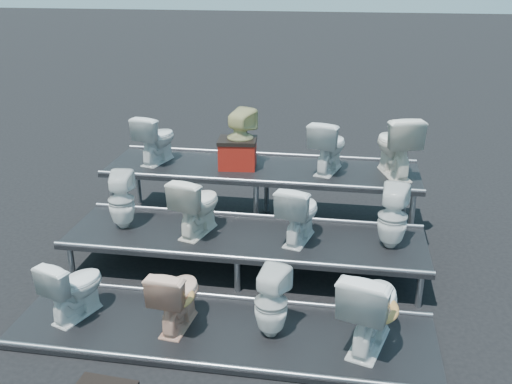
% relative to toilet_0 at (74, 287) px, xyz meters
% --- Properties ---
extents(ground, '(80.00, 80.00, 0.00)m').
position_rel_toilet_0_xyz_m(ground, '(1.52, 1.30, -0.40)').
color(ground, black).
rests_on(ground, ground).
extents(tier_front, '(4.20, 1.20, 0.06)m').
position_rel_toilet_0_xyz_m(tier_front, '(1.52, 0.00, -0.37)').
color(tier_front, black).
rests_on(tier_front, ground).
extents(tier_mid, '(4.20, 1.20, 0.46)m').
position_rel_toilet_0_xyz_m(tier_mid, '(1.52, 1.30, -0.17)').
color(tier_mid, black).
rests_on(tier_mid, ground).
extents(tier_back, '(4.20, 1.20, 0.86)m').
position_rel_toilet_0_xyz_m(tier_back, '(1.52, 2.60, 0.03)').
color(tier_back, black).
rests_on(tier_back, ground).
extents(toilet_0, '(0.58, 0.75, 0.67)m').
position_rel_toilet_0_xyz_m(toilet_0, '(0.00, 0.00, 0.00)').
color(toilet_0, white).
rests_on(toilet_0, tier_front).
extents(toilet_1, '(0.45, 0.71, 0.69)m').
position_rel_toilet_0_xyz_m(toilet_1, '(1.08, 0.00, 0.01)').
color(toilet_1, '#E3AB8F').
rests_on(toilet_1, tier_front).
extents(toilet_2, '(0.41, 0.41, 0.72)m').
position_rel_toilet_0_xyz_m(toilet_2, '(2.02, 0.00, 0.02)').
color(toilet_2, white).
rests_on(toilet_2, tier_front).
extents(toilet_3, '(0.69, 0.93, 0.84)m').
position_rel_toilet_0_xyz_m(toilet_3, '(2.95, 0.00, 0.09)').
color(toilet_3, white).
rests_on(toilet_3, tier_front).
extents(toilet_4, '(0.35, 0.36, 0.70)m').
position_rel_toilet_0_xyz_m(toilet_4, '(0.02, 1.30, 0.41)').
color(toilet_4, white).
rests_on(toilet_4, tier_mid).
extents(toilet_5, '(0.58, 0.79, 0.72)m').
position_rel_toilet_0_xyz_m(toilet_5, '(0.95, 1.30, 0.42)').
color(toilet_5, white).
rests_on(toilet_5, tier_mid).
extents(toilet_6, '(0.54, 0.75, 0.70)m').
position_rel_toilet_0_xyz_m(toilet_6, '(2.15, 1.30, 0.41)').
color(toilet_6, white).
rests_on(toilet_6, tier_mid).
extents(toilet_7, '(0.39, 0.40, 0.73)m').
position_rel_toilet_0_xyz_m(toilet_7, '(3.19, 1.30, 0.43)').
color(toilet_7, white).
rests_on(toilet_7, tier_mid).
extents(toilet_8, '(0.54, 0.74, 0.68)m').
position_rel_toilet_0_xyz_m(toilet_8, '(0.04, 2.60, 0.80)').
color(toilet_8, white).
rests_on(toilet_8, tier_back).
extents(toilet_9, '(0.47, 0.47, 0.79)m').
position_rel_toilet_0_xyz_m(toilet_9, '(1.23, 2.60, 0.86)').
color(toilet_9, '#CBC381').
rests_on(toilet_9, tier_back).
extents(toilet_10, '(0.57, 0.77, 0.71)m').
position_rel_toilet_0_xyz_m(toilet_10, '(2.41, 2.60, 0.82)').
color(toilet_10, white).
rests_on(toilet_10, tier_back).
extents(toilet_11, '(0.67, 0.90, 0.81)m').
position_rel_toilet_0_xyz_m(toilet_11, '(3.27, 2.60, 0.87)').
color(toilet_11, white).
rests_on(toilet_11, tier_back).
extents(red_crate, '(0.52, 0.44, 0.35)m').
position_rel_toilet_0_xyz_m(red_crate, '(1.20, 2.55, 0.64)').
color(red_crate, maroon).
rests_on(red_crate, tier_back).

